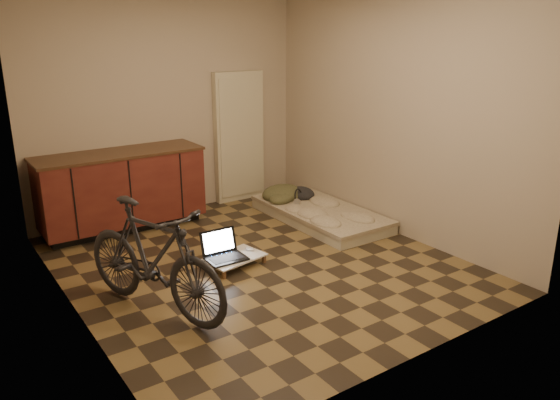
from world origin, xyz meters
TOP-DOWN VIEW (x-y plane):
  - room_shell at (0.00, 0.00)m, footprint 3.50×4.00m
  - cabinets at (-0.75, 1.70)m, footprint 1.84×0.62m
  - appliance_panel at (0.95, 1.94)m, footprint 0.70×0.10m
  - bicycle at (-1.20, -0.32)m, footprint 0.99×1.66m
  - futon at (1.30, 0.64)m, footprint 0.87×1.80m
  - clothing_pile at (1.23, 1.22)m, footprint 0.59×0.49m
  - headphones at (1.23, 1.00)m, footprint 0.30×0.29m
  - lap_desk at (-0.22, 0.08)m, footprint 0.63×0.46m
  - laptop at (-0.32, 0.12)m, footprint 0.38×0.35m
  - mouse at (-0.02, 0.13)m, footprint 0.10×0.11m

SIDE VIEW (x-z plane):
  - futon at x=1.30m, z-range 0.00..0.15m
  - lap_desk at x=-0.22m, z-range 0.04..0.13m
  - mouse at x=-0.02m, z-range 0.10..0.13m
  - laptop at x=-0.32m, z-range 0.02..0.28m
  - headphones at x=1.23m, z-range 0.15..0.30m
  - clothing_pile at x=1.23m, z-range 0.15..0.39m
  - cabinets at x=-0.75m, z-range 0.01..0.92m
  - bicycle at x=-1.20m, z-range 0.00..1.03m
  - appliance_panel at x=0.95m, z-range 0.00..1.70m
  - room_shell at x=0.00m, z-range 0.00..2.60m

